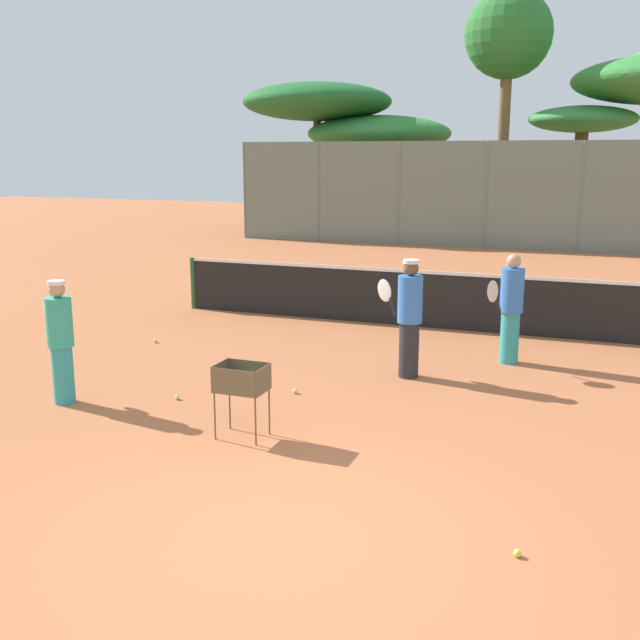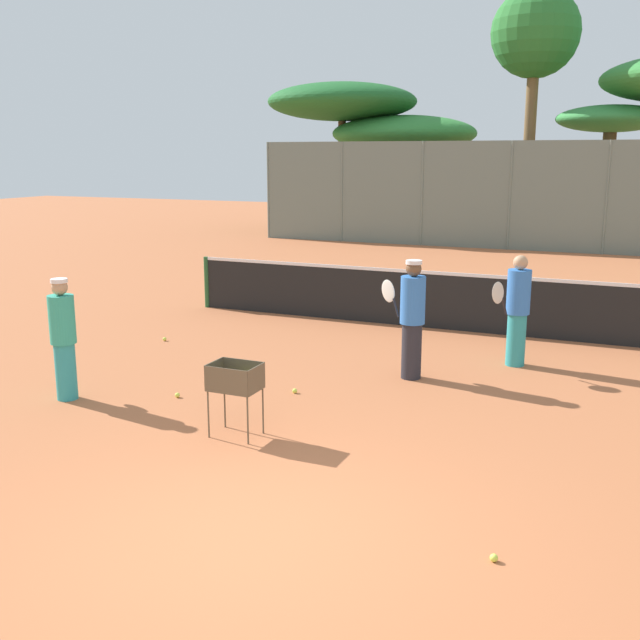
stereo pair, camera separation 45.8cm
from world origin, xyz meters
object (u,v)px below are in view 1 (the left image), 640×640
player_yellow_shirt (511,308)px  parked_car (381,218)px  tennis_net (461,300)px  player_red_cap (60,340)px  player_white_outfit (409,317)px  ball_cart (242,384)px

player_yellow_shirt → parked_car: 18.61m
parked_car → tennis_net: bearing=-68.5°
parked_car → player_red_cap: bearing=-84.7°
player_yellow_shirt → parked_car: player_yellow_shirt is taller
player_red_cap → player_yellow_shirt: player_yellow_shirt is taller
tennis_net → player_white_outfit: bearing=-92.9°
player_white_outfit → parked_car: size_ratio=0.41×
player_yellow_shirt → player_white_outfit: bearing=-20.2°
player_yellow_shirt → parked_car: bearing=-132.8°
player_white_outfit → parked_car: (-5.86, 18.46, -0.23)m
tennis_net → player_red_cap: 7.19m
player_red_cap → parked_car: (-1.98, 21.19, -0.18)m
tennis_net → ball_cart: (-1.33, -6.18, 0.08)m
player_white_outfit → ball_cart: (-1.17, -2.98, -0.26)m
player_white_outfit → ball_cart: bearing=99.3°
parked_car → ball_cart: bearing=-77.6°
player_white_outfit → player_red_cap: (-3.89, -2.73, -0.05)m
player_white_outfit → ball_cart: 3.21m
player_yellow_shirt → ball_cart: (-2.44, -4.25, -0.24)m
tennis_net → player_red_cap: (-4.05, -5.93, 0.28)m
tennis_net → parked_car: parked_car is taller
player_red_cap → ball_cart: bearing=-151.7°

